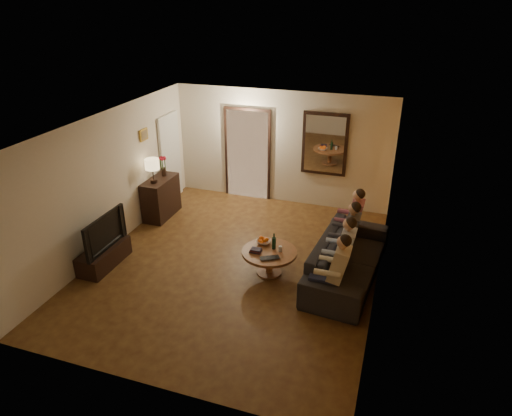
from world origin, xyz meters
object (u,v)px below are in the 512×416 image
(tv_stand, at_px, (104,256))
(person_c, at_px, (346,238))
(dog, at_px, (324,270))
(laptop, at_px, (270,259))
(tv, at_px, (100,232))
(coffee_table, at_px, (269,262))
(bowl, at_px, (263,242))
(sofa, at_px, (348,259))
(person_b, at_px, (340,255))
(person_a, at_px, (334,274))
(person_d, at_px, (350,223))
(wine_bottle, at_px, (274,241))
(table_lamp, at_px, (153,171))
(dresser, at_px, (161,198))

(tv_stand, height_order, person_c, person_c)
(dog, distance_m, laptop, 0.93)
(tv, xyz_separation_m, coffee_table, (2.92, 0.69, -0.46))
(bowl, bearing_deg, dog, -12.29)
(sofa, relative_size, person_b, 2.09)
(person_a, bearing_deg, tv, -178.52)
(coffee_table, bearing_deg, tv, -166.75)
(coffee_table, bearing_deg, person_b, 0.91)
(person_d, bearing_deg, wine_bottle, -136.11)
(table_lamp, xyz_separation_m, person_d, (4.13, -0.01, -0.54))
(table_lamp, height_order, tv_stand, table_lamp)
(person_d, bearing_deg, bowl, -144.35)
(person_a, distance_m, laptop, 1.16)
(person_a, height_order, wine_bottle, person_a)
(dog, xyz_separation_m, wine_bottle, (-0.93, 0.13, 0.32))
(person_b, relative_size, dog, 2.14)
(tv_stand, xyz_separation_m, person_a, (4.13, 0.11, 0.42))
(tv, distance_m, person_b, 4.20)
(tv_stand, distance_m, bowl, 2.90)
(bowl, bearing_deg, person_d, 35.65)
(sofa, bearing_deg, dog, 141.95)
(person_d, xyz_separation_m, laptop, (-1.11, -1.50, -0.14))
(person_b, height_order, laptop, person_b)
(tv, height_order, dog, tv)
(person_a, bearing_deg, dog, 113.26)
(dog, height_order, bowl, dog)
(tv_stand, height_order, laptop, laptop)
(tv_stand, relative_size, bowl, 4.20)
(tv_stand, xyz_separation_m, wine_bottle, (2.97, 0.79, 0.42))
(laptop, bearing_deg, person_c, 9.79)
(person_a, xyz_separation_m, dog, (-0.24, 0.55, -0.32))
(dresser, relative_size, coffee_table, 1.02)
(table_lamp, height_order, person_d, table_lamp)
(tv, relative_size, wine_bottle, 3.63)
(person_a, height_order, dog, person_a)
(person_a, bearing_deg, person_d, 90.00)
(tv_stand, distance_m, person_d, 4.57)
(tv_stand, height_order, tv, tv)
(dresser, relative_size, table_lamp, 1.81)
(person_d, bearing_deg, dog, -100.66)
(coffee_table, height_order, wine_bottle, wine_bottle)
(dresser, relative_size, tv, 0.87)
(wine_bottle, xyz_separation_m, laptop, (0.05, -0.38, -0.14))
(person_b, height_order, bowl, person_b)
(person_b, bearing_deg, table_lamp, 163.75)
(dresser, xyz_separation_m, wine_bottle, (2.97, -1.34, 0.17))
(tv, distance_m, wine_bottle, 3.08)
(person_b, bearing_deg, coffee_table, -179.09)
(dresser, relative_size, person_a, 0.82)
(tv_stand, distance_m, dog, 3.96)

